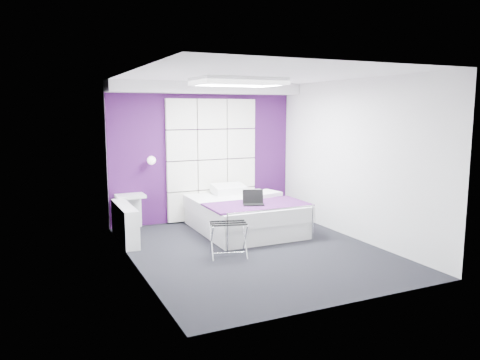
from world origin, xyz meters
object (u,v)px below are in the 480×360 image
at_px(bed, 244,214).
at_px(laptop, 252,201).
at_px(wall_lamp, 151,160).
at_px(radiator, 125,223).
at_px(nightstand, 130,196).
at_px(luggage_rack, 228,240).

xyz_separation_m(bed, laptop, (-0.09, -0.51, 0.33)).
relative_size(wall_lamp, radiator, 0.12).
bearing_deg(bed, radiator, 175.37).
relative_size(radiator, nightstand, 2.42).
bearing_deg(radiator, bed, -4.63).
height_order(bed, laptop, laptop).
relative_size(radiator, luggage_rack, 2.35).
xyz_separation_m(wall_lamp, nightstand, (-0.40, -0.04, -0.61)).
height_order(nightstand, laptop, laptop).
xyz_separation_m(radiator, laptop, (1.95, -0.68, 0.32)).
bearing_deg(laptop, nightstand, 161.39).
bearing_deg(luggage_rack, nightstand, 128.24).
xyz_separation_m(radiator, bed, (2.04, -0.17, -0.00)).
height_order(wall_lamp, laptop, wall_lamp).
distance_m(radiator, luggage_rack, 1.86).
bearing_deg(wall_lamp, radiator, -130.10).
height_order(radiator, luggage_rack, radiator).
distance_m(wall_lamp, nightstand, 0.73).
bearing_deg(nightstand, laptop, -39.21).
height_order(wall_lamp, nightstand, wall_lamp).
distance_m(bed, luggage_rack, 1.51).
relative_size(nightstand, luggage_rack, 0.97).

